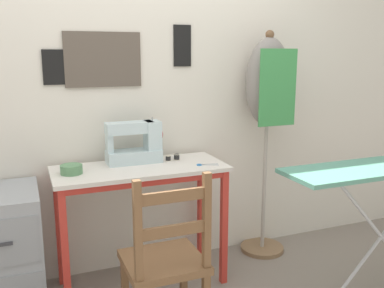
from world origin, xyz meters
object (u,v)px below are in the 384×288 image
fabric_bowl (71,169)px  scissors (204,165)px  dress_form (268,94)px  thread_spool_near_machine (168,158)px  wooden_chair (165,262)px  sewing_machine (136,143)px  filing_cabinet (6,252)px  thread_spool_mid_table (177,157)px

fabric_bowl → scissors: fabric_bowl is taller
dress_form → fabric_bowl: bearing=-174.9°
dress_form → thread_spool_near_machine: bearing=-177.1°
thread_spool_near_machine → wooden_chair: bearing=-110.3°
fabric_bowl → thread_spool_near_machine: (0.61, 0.08, -0.01)m
scissors → thread_spool_near_machine: bearing=132.0°
sewing_machine → filing_cabinet: 0.97m
scissors → filing_cabinet: (-1.17, 0.12, -0.42)m
thread_spool_mid_table → wooden_chair: size_ratio=0.05×
filing_cabinet → scissors: bearing=-5.7°
dress_form → filing_cabinet: bearing=-176.3°
wooden_chair → dress_form: size_ratio=0.56×
sewing_machine → dress_form: 0.99m
scissors → wooden_chair: size_ratio=0.15×
sewing_machine → thread_spool_near_machine: size_ratio=8.74×
thread_spool_mid_table → wooden_chair: (-0.30, -0.64, -0.37)m
thread_spool_near_machine → wooden_chair: size_ratio=0.04×
wooden_chair → dress_form: (0.99, 0.68, 0.76)m
scissors → thread_spool_mid_table: 0.22m
thread_spool_mid_table → dress_form: bearing=2.8°
dress_form → scissors: bearing=-158.6°
sewing_machine → fabric_bowl: 0.44m
sewing_machine → fabric_bowl: bearing=-164.0°
thread_spool_mid_table → dress_form: (0.69, 0.03, 0.38)m
fabric_bowl → wooden_chair: bearing=-56.0°
fabric_bowl → thread_spool_mid_table: 0.68m
sewing_machine → fabric_bowl: sewing_machine is taller
thread_spool_mid_table → thread_spool_near_machine: bearing=-175.9°
fabric_bowl → filing_cabinet: size_ratio=0.18×
fabric_bowl → scissors: (0.78, -0.11, -0.03)m
sewing_machine → wooden_chair: bearing=-93.3°
filing_cabinet → dress_form: (1.75, 0.11, 0.82)m
sewing_machine → wooden_chair: 0.83m
fabric_bowl → thread_spool_near_machine: 0.62m
fabric_bowl → dress_form: size_ratio=0.08×
sewing_machine → thread_spool_mid_table: sewing_machine is taller
scissors → thread_spool_mid_table: bearing=119.7°
fabric_bowl → thread_spool_near_machine: size_ratio=3.07×
thread_spool_mid_table → filing_cabinet: 1.15m
thread_spool_near_machine → thread_spool_mid_table: size_ratio=0.92×
filing_cabinet → thread_spool_near_machine: bearing=4.2°
sewing_machine → scissors: 0.45m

